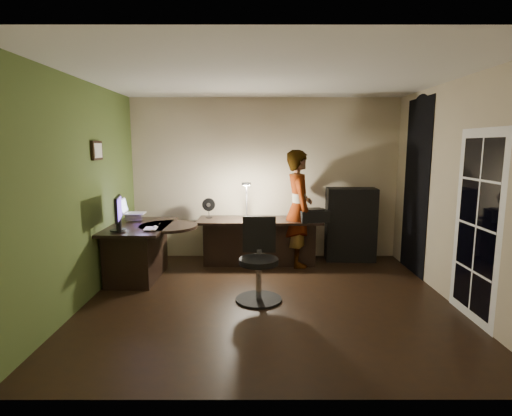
{
  "coord_description": "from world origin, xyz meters",
  "views": [
    {
      "loc": [
        -0.15,
        -4.77,
        1.92
      ],
      "look_at": [
        -0.15,
        1.05,
        1.0
      ],
      "focal_mm": 28.0,
      "sensor_mm": 36.0,
      "label": 1
    }
  ],
  "objects_px": {
    "desk_left": "(140,252)",
    "monitor": "(117,218)",
    "office_chair": "(259,261)",
    "person": "(298,208)",
    "desk_right": "(259,242)",
    "cabinet": "(350,224)"
  },
  "relations": [
    {
      "from": "office_chair",
      "to": "cabinet",
      "type": "bearing_deg",
      "value": 51.39
    },
    {
      "from": "desk_right",
      "to": "monitor",
      "type": "xyz_separation_m",
      "value": [
        -1.89,
        -1.13,
        0.59
      ]
    },
    {
      "from": "desk_right",
      "to": "cabinet",
      "type": "relative_size",
      "value": 1.63
    },
    {
      "from": "cabinet",
      "to": "office_chair",
      "type": "xyz_separation_m",
      "value": [
        -1.55,
        -1.82,
        -0.09
      ]
    },
    {
      "from": "desk_left",
      "to": "monitor",
      "type": "bearing_deg",
      "value": -108.43
    },
    {
      "from": "person",
      "to": "desk_left",
      "type": "bearing_deg",
      "value": 97.92
    },
    {
      "from": "desk_right",
      "to": "office_chair",
      "type": "xyz_separation_m",
      "value": [
        -0.02,
        -1.57,
        0.14
      ]
    },
    {
      "from": "desk_left",
      "to": "cabinet",
      "type": "height_order",
      "value": "cabinet"
    },
    {
      "from": "cabinet",
      "to": "desk_right",
      "type": "bearing_deg",
      "value": -168.12
    },
    {
      "from": "cabinet",
      "to": "person",
      "type": "bearing_deg",
      "value": -159.15
    },
    {
      "from": "cabinet",
      "to": "desk_left",
      "type": "bearing_deg",
      "value": -161.28
    },
    {
      "from": "office_chair",
      "to": "desk_left",
      "type": "bearing_deg",
      "value": 154.46
    },
    {
      "from": "office_chair",
      "to": "monitor",
      "type": "bearing_deg",
      "value": 168.53
    },
    {
      "from": "desk_left",
      "to": "office_chair",
      "type": "height_order",
      "value": "office_chair"
    },
    {
      "from": "desk_left",
      "to": "desk_right",
      "type": "xyz_separation_m",
      "value": [
        1.74,
        0.69,
        -0.02
      ]
    },
    {
      "from": "monitor",
      "to": "person",
      "type": "bearing_deg",
      "value": 10.13
    },
    {
      "from": "desk_right",
      "to": "person",
      "type": "bearing_deg",
      "value": -4.57
    },
    {
      "from": "cabinet",
      "to": "monitor",
      "type": "xyz_separation_m",
      "value": [
        -3.42,
        -1.37,
        0.36
      ]
    },
    {
      "from": "office_chair",
      "to": "person",
      "type": "bearing_deg",
      "value": 69.04
    },
    {
      "from": "desk_right",
      "to": "cabinet",
      "type": "bearing_deg",
      "value": 9.35
    },
    {
      "from": "office_chair",
      "to": "person",
      "type": "xyz_separation_m",
      "value": [
        0.64,
        1.52,
        0.41
      ]
    },
    {
      "from": "desk_right",
      "to": "cabinet",
      "type": "height_order",
      "value": "cabinet"
    }
  ]
}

